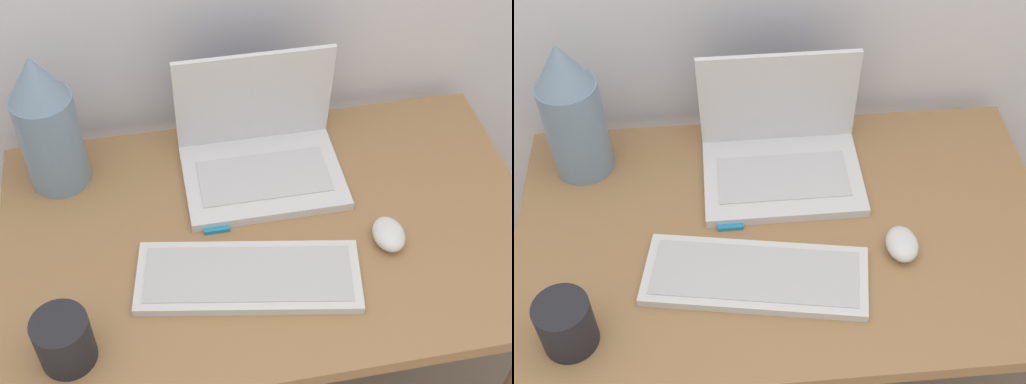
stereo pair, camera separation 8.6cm
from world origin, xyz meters
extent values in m
cube|color=olive|center=(0.00, 0.33, 0.75)|extent=(1.06, 0.66, 0.03)
cylinder|color=olive|center=(-0.47, 0.60, 0.37)|extent=(0.05, 0.05, 0.73)
cylinder|color=olive|center=(0.47, 0.60, 0.37)|extent=(0.05, 0.05, 0.73)
cube|color=silver|center=(0.01, 0.47, 0.77)|extent=(0.33, 0.24, 0.02)
cube|color=#B7B7BC|center=(0.01, 0.45, 0.78)|extent=(0.27, 0.13, 0.00)
cube|color=silver|center=(0.01, 0.57, 0.90)|extent=(0.33, 0.03, 0.24)
cube|color=#0F1938|center=(0.01, 0.58, 0.90)|extent=(0.29, 0.02, 0.20)
cube|color=silver|center=(-0.07, 0.22, 0.77)|extent=(0.43, 0.22, 0.02)
cube|color=#B2B2B2|center=(-0.07, 0.22, 0.78)|extent=(0.39, 0.19, 0.00)
ellipsoid|color=silver|center=(0.22, 0.26, 0.78)|extent=(0.06, 0.08, 0.04)
cylinder|color=slate|center=(-0.41, 0.55, 0.87)|extent=(0.12, 0.12, 0.22)
cone|color=slate|center=(-0.41, 0.55, 1.03)|extent=(0.12, 0.12, 0.09)
cube|color=#1E7FB7|center=(-0.11, 0.37, 0.77)|extent=(0.05, 0.06, 0.01)
cylinder|color=black|center=(-0.39, 0.11, 0.81)|extent=(0.10, 0.10, 0.10)
camera|label=1|loc=(-0.20, -0.55, 1.84)|focal=50.00mm
camera|label=2|loc=(-0.11, -0.57, 1.84)|focal=50.00mm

